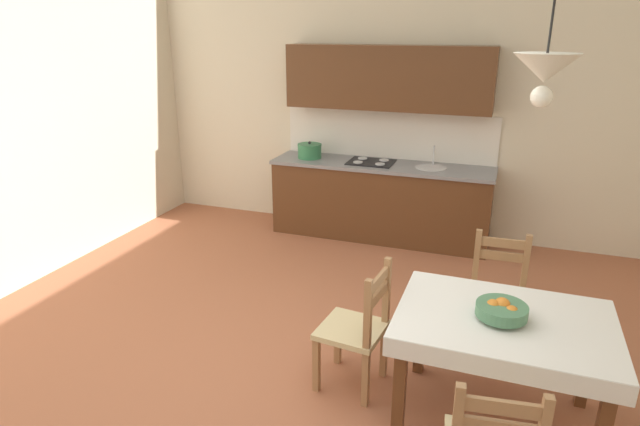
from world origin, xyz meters
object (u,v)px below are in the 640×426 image
at_px(kitchen_cabinetry, 382,166).
at_px(dining_chair_kitchen_side, 497,299).
at_px(dining_table, 503,338).
at_px(dining_chair_tv_side, 357,330).
at_px(fruit_bowl, 502,310).
at_px(pendant_lamp, 545,70).

relative_size(kitchen_cabinetry, dining_chair_kitchen_side, 2.74).
xyz_separation_m(dining_table, dining_chair_tv_side, (-0.93, 0.06, -0.17)).
height_order(dining_table, dining_chair_kitchen_side, dining_chair_kitchen_side).
height_order(dining_chair_kitchen_side, fruit_bowl, dining_chair_kitchen_side).
relative_size(kitchen_cabinetry, fruit_bowl, 8.48).
xyz_separation_m(dining_chair_kitchen_side, pendant_lamp, (0.08, -0.93, 1.75)).
distance_m(dining_chair_kitchen_side, pendant_lamp, 1.98).
bearing_deg(dining_chair_kitchen_side, kitchen_cabinetry, 124.40).
distance_m(kitchen_cabinetry, dining_chair_tv_side, 2.91).
bearing_deg(pendant_lamp, kitchen_cabinetry, 116.43).
height_order(dining_table, dining_chair_tv_side, dining_chair_tv_side).
bearing_deg(fruit_bowl, dining_chair_tv_side, 174.61).
distance_m(dining_chair_kitchen_side, fruit_bowl, 0.94).
xyz_separation_m(kitchen_cabinetry, pendant_lamp, (1.48, -2.99, 1.34)).
relative_size(dining_table, pendant_lamp, 1.58).
bearing_deg(fruit_bowl, pendant_lamp, -48.94).
distance_m(kitchen_cabinetry, dining_table, 3.25).
bearing_deg(kitchen_cabinetry, dining_chair_tv_side, -79.47).
distance_m(dining_chair_tv_side, fruit_bowl, 0.98).
xyz_separation_m(kitchen_cabinetry, dining_table, (1.45, -2.90, -0.24)).
bearing_deg(dining_chair_tv_side, dining_chair_kitchen_side, 41.52).
relative_size(dining_table, dining_chair_kitchen_side, 1.37).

